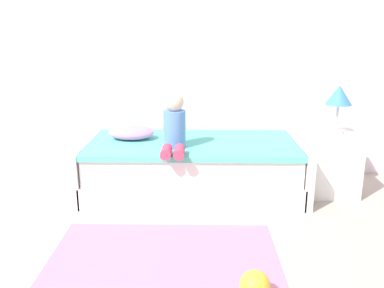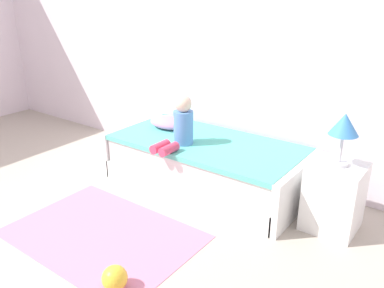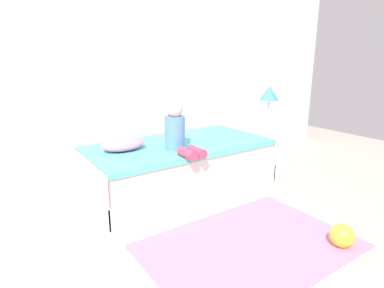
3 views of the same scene
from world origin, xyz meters
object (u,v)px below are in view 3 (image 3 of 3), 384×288
Objects in this scene: nightstand at (266,143)px; pillow at (123,144)px; child_figure at (177,131)px; bed at (179,166)px; toy_ball at (342,236)px; table_lamp at (269,95)px.

pillow is (-1.95, 0.12, 0.26)m from nightstand.
pillow is (-0.44, 0.33, -0.14)m from child_figure.
bed is 0.54m from child_figure.
nightstand is 1.58m from child_figure.
bed is 1.35m from nightstand.
nightstand is at bearing 60.34° from toy_ball.
table_lamp is (-0.00, -0.00, 0.64)m from nightstand.
table_lamp is 2.11m from toy_ball.
toy_ball is at bearing -69.36° from child_figure.
pillow is at bearing 170.56° from bed.
child_figure is 2.80× the size of toy_ball.
bed is at bearing 55.14° from child_figure.
child_figure is 1.16× the size of pillow.
nightstand reaches higher than toy_ball.
table_lamp is at bearing 60.34° from toy_ball.
bed is at bearing 179.25° from table_lamp.
pillow is 2.42× the size of toy_ball.
child_figure is at bearing -172.05° from table_lamp.
nightstand is 0.64m from table_lamp.
child_figure reaches higher than toy_ball.
bed is 4.80× the size of pillow.
bed is at bearing 179.25° from nightstand.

